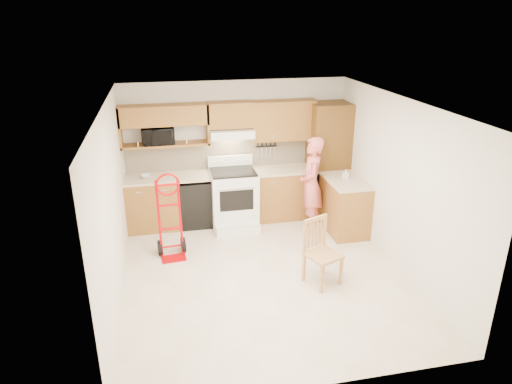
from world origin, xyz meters
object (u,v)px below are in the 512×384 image
object	(u,v)px
dining_chair	(323,253)
hand_truck	(170,220)
range	(234,194)
person	(311,185)
microwave	(158,135)

from	to	relation	value
dining_chair	hand_truck	bearing A→B (deg)	126.93
range	person	distance (m)	1.37
range	person	size ratio (longest dim) A/B	0.71
microwave	hand_truck	world-z (taller)	microwave
person	hand_truck	bearing A→B (deg)	-64.85
range	dining_chair	xyz separation A→B (m)	(0.90, -2.15, -0.12)
microwave	hand_truck	xyz separation A→B (m)	(0.10, -1.28, -1.02)
microwave	person	distance (m)	2.75
person	dining_chair	distance (m)	1.79
microwave	hand_truck	distance (m)	1.64
microwave	person	bearing A→B (deg)	-22.66
person	range	bearing A→B (deg)	-95.71
range	hand_truck	bearing A→B (deg)	-140.14
dining_chair	person	bearing A→B (deg)	55.05
range	dining_chair	distance (m)	2.33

